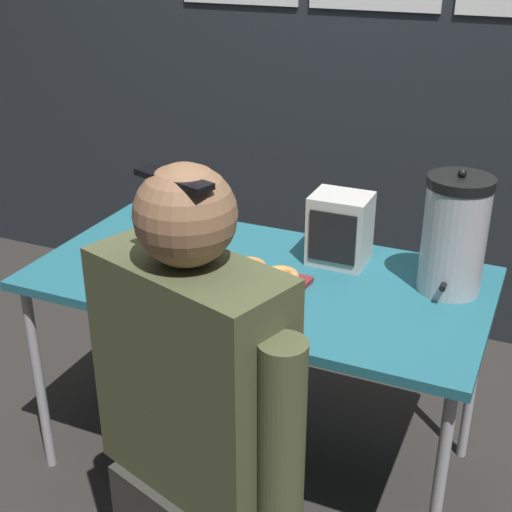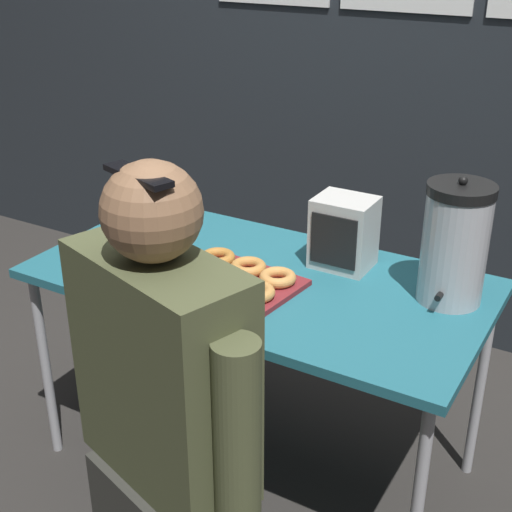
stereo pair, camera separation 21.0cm
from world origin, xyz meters
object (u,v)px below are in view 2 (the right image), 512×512
Objects in this scene: cell_phone at (130,240)px; donut_box at (235,277)px; coffee_urn at (455,244)px; person_seated at (167,436)px; space_heater at (344,233)px.

donut_box is at bearing 9.17° from cell_phone.
coffee_urn is (0.56, 0.22, 0.15)m from donut_box.
cell_phone is 0.13× the size of person_seated.
space_heater is at bearing 57.77° from donut_box.
donut_box is 2.48× the size of cell_phone.
space_heater reaches higher than donut_box.
coffee_urn is 1.04m from cell_phone.
space_heater reaches higher than cell_phone.
donut_box is at bearing -57.09° from person_seated.
person_seated is (-0.42, -0.76, -0.28)m from coffee_urn.
coffee_urn is 0.29× the size of person_seated.
coffee_urn is 0.91m from person_seated.
cell_phone is at bearing -27.97° from person_seated.
person_seated is (0.15, -0.54, -0.13)m from donut_box.
space_heater is (0.68, 0.19, 0.10)m from cell_phone.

